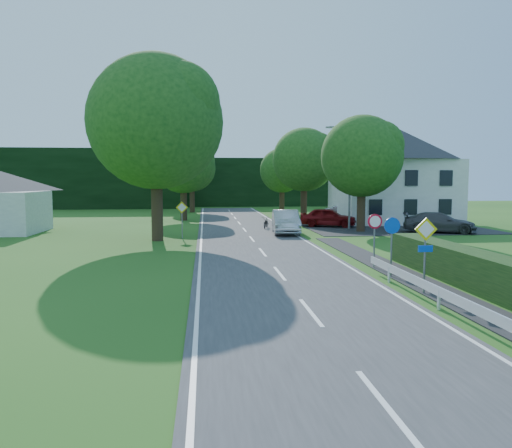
{
  "coord_description": "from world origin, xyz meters",
  "views": [
    {
      "loc": [
        -3.0,
        -7.82,
        3.83
      ],
      "look_at": [
        -0.43,
        17.16,
        1.61
      ],
      "focal_mm": 35.0,
      "sensor_mm": 36.0,
      "label": 1
    }
  ],
  "objects": [
    {
      "name": "tree_right_mid",
      "position": [
        8.5,
        28.0,
        4.29
      ],
      "size": [
        7.0,
        7.0,
        8.58
      ],
      "primitive_type": null,
      "color": "#184615",
      "rests_on": "ground"
    },
    {
      "name": "house_white",
      "position": [
        14.0,
        36.0,
        4.41
      ],
      "size": [
        10.6,
        8.4,
        8.6
      ],
      "color": "silver",
      "rests_on": "ground"
    },
    {
      "name": "treeline_left",
      "position": [
        -28.0,
        62.0,
        4.0
      ],
      "size": [
        44.0,
        6.0,
        8.0
      ],
      "primitive_type": "cube",
      "color": "black",
      "rests_on": "ground"
    },
    {
      "name": "parking_pad",
      "position": [
        12.0,
        33.0,
        0.02
      ],
      "size": [
        14.0,
        16.0,
        0.04
      ],
      "primitive_type": "cube",
      "color": "black",
      "rests_on": "ground"
    },
    {
      "name": "line_edge_left",
      "position": [
        -3.25,
        20.0,
        0.04
      ],
      "size": [
        0.12,
        80.0,
        0.01
      ],
      "primitive_type": "cube",
      "color": "white",
      "rests_on": "road"
    },
    {
      "name": "parked_car_grey",
      "position": [
        13.85,
        26.5,
        0.77
      ],
      "size": [
        5.45,
        3.7,
        1.47
      ],
      "primitive_type": "imported",
      "rotation": [
        0.0,
        0.0,
        1.21
      ],
      "color": "#434246",
      "rests_on": "parking_pad"
    },
    {
      "name": "sign_roundabout",
      "position": [
        4.3,
        10.98,
        1.67
      ],
      "size": [
        0.64,
        0.08,
        2.37
      ],
      "color": "slate",
      "rests_on": "ground"
    },
    {
      "name": "road",
      "position": [
        0.0,
        20.0,
        0.02
      ],
      "size": [
        7.0,
        80.0,
        0.04
      ],
      "primitive_type": "cube",
      "color": "#38383B",
      "rests_on": "ground"
    },
    {
      "name": "tree_right_far",
      "position": [
        7.0,
        42.0,
        4.54
      ],
      "size": [
        7.4,
        7.4,
        9.09
      ],
      "primitive_type": null,
      "color": "#184615",
      "rests_on": "ground"
    },
    {
      "name": "sign_priority_left",
      "position": [
        -4.5,
        24.98,
        1.72
      ],
      "size": [
        0.78,
        0.09,
        2.44
      ],
      "color": "slate",
      "rests_on": "ground"
    },
    {
      "name": "sign_speed_limit",
      "position": [
        4.3,
        12.97,
        1.77
      ],
      "size": [
        0.64,
        0.11,
        2.37
      ],
      "color": "slate",
      "rests_on": "ground"
    },
    {
      "name": "treeline_right",
      "position": [
        8.0,
        66.0,
        3.5
      ],
      "size": [
        30.0,
        5.0,
        7.0
      ],
      "primitive_type": "cube",
      "color": "black",
      "rests_on": "ground"
    },
    {
      "name": "tree_right_back",
      "position": [
        6.0,
        50.0,
        3.78
      ],
      "size": [
        6.2,
        6.2,
        7.56
      ],
      "primitive_type": null,
      "color": "#184615",
      "rests_on": "ground"
    },
    {
      "name": "line_edge_right",
      "position": [
        3.25,
        20.0,
        0.04
      ],
      "size": [
        0.12,
        80.0,
        0.01
      ],
      "primitive_type": "cube",
      "color": "white",
      "rests_on": "road"
    },
    {
      "name": "parked_car_red",
      "position": [
        7.0,
        31.91,
        0.81
      ],
      "size": [
        4.87,
        3.26,
        1.54
      ],
      "primitive_type": "imported",
      "rotation": [
        0.0,
        0.0,
        1.22
      ],
      "color": "maroon",
      "rests_on": "parking_pad"
    },
    {
      "name": "tree_left_far",
      "position": [
        -5.0,
        40.0,
        4.29
      ],
      "size": [
        7.0,
        7.0,
        8.58
      ],
      "primitive_type": null,
      "color": "#184615",
      "rests_on": "ground"
    },
    {
      "name": "tree_main",
      "position": [
        -6.0,
        24.0,
        5.82
      ],
      "size": [
        9.4,
        9.4,
        11.64
      ],
      "primitive_type": null,
      "color": "#184615",
      "rests_on": "ground"
    },
    {
      "name": "motorcycle",
      "position": [
        1.8,
        31.11,
        0.5
      ],
      "size": [
        1.05,
        1.84,
        0.92
      ],
      "primitive_type": "imported",
      "rotation": [
        0.0,
        0.0,
        -0.27
      ],
      "color": "black",
      "rests_on": "road"
    },
    {
      "name": "line_centre",
      "position": [
        0.0,
        20.0,
        0.04
      ],
      "size": [
        0.12,
        80.0,
        0.01
      ],
      "primitive_type": null,
      "color": "white",
      "rests_on": "road"
    },
    {
      "name": "streetlight",
      "position": [
        8.06,
        30.0,
        4.46
      ],
      "size": [
        2.03,
        0.18,
        8.0
      ],
      "color": "slate",
      "rests_on": "ground"
    },
    {
      "name": "moving_car",
      "position": [
        2.7,
        27.01,
        0.87
      ],
      "size": [
        2.19,
        5.19,
        1.67
      ],
      "primitive_type": "imported",
      "rotation": [
        0.0,
        0.0,
        -0.09
      ],
      "color": "silver",
      "rests_on": "road"
    },
    {
      "name": "parasol",
      "position": [
        11.33,
        34.61,
        1.04
      ],
      "size": [
        2.91,
        2.93,
        2.01
      ],
      "primitive_type": "imported",
      "rotation": [
        0.0,
        0.0,
        0.42
      ],
      "color": "red",
      "rests_on": "parking_pad"
    },
    {
      "name": "parked_car_silver_a",
      "position": [
        10.51,
        37.0,
        0.87
      ],
      "size": [
        5.31,
        3.0,
        1.66
      ],
      "primitive_type": "imported",
      "rotation": [
        0.0,
        0.0,
        1.31
      ],
      "color": "silver",
      "rests_on": "parking_pad"
    },
    {
      "name": "sign_priority_right",
      "position": [
        4.3,
        7.98,
        1.8
      ],
      "size": [
        0.78,
        0.09,
        2.59
      ],
      "color": "slate",
      "rests_on": "ground"
    },
    {
      "name": "tree_left_back",
      "position": [
        -4.5,
        52.0,
        4.04
      ],
      "size": [
        6.6,
        6.6,
        8.07
      ],
      "primitive_type": null,
      "color": "#184615",
      "rests_on": "ground"
    },
    {
      "name": "ground",
      "position": [
        0.0,
        0.0,
        0.0
      ],
      "size": [
        160.0,
        160.0,
        0.0
      ],
      "primitive_type": "plane",
      "color": "#235217",
      "rests_on": "ground"
    }
  ]
}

